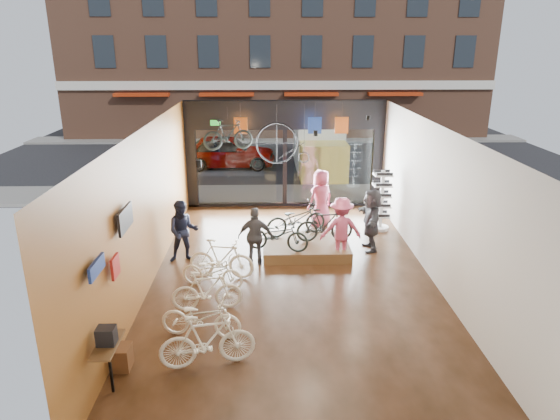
{
  "coord_description": "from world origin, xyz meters",
  "views": [
    {
      "loc": [
        -0.6,
        -11.42,
        5.63
      ],
      "look_at": [
        -0.29,
        1.4,
        1.35
      ],
      "focal_mm": 32.0,
      "sensor_mm": 36.0,
      "label": 1
    }
  ],
  "objects_px": {
    "street_car": "(227,151)",
    "customer_5": "(371,220)",
    "hung_bike": "(228,135)",
    "display_bike_mid": "(325,225)",
    "floor_bike_4": "(212,271)",
    "penny_farthing": "(285,145)",
    "floor_bike_1": "(207,340)",
    "display_bike_left": "(277,235)",
    "sunglasses_rack": "(381,201)",
    "display_platform": "(306,247)",
    "customer_2": "(255,236)",
    "customer_1": "(183,231)",
    "floor_bike_2": "(201,317)",
    "customer_3": "(341,229)",
    "display_bike_right": "(296,219)",
    "floor_bike_3": "(207,290)",
    "floor_bike_5": "(221,258)",
    "customer_4": "(321,198)"
  },
  "relations": [
    {
      "from": "display_platform",
      "to": "display_bike_right",
      "type": "height_order",
      "value": "display_bike_right"
    },
    {
      "from": "hung_bike",
      "to": "floor_bike_3",
      "type": "bearing_deg",
      "value": 162.98
    },
    {
      "from": "customer_1",
      "to": "floor_bike_2",
      "type": "bearing_deg",
      "value": -84.35
    },
    {
      "from": "sunglasses_rack",
      "to": "floor_bike_2",
      "type": "bearing_deg",
      "value": -118.44
    },
    {
      "from": "display_platform",
      "to": "sunglasses_rack",
      "type": "distance_m",
      "value": 3.16
    },
    {
      "from": "display_bike_mid",
      "to": "customer_1",
      "type": "relative_size",
      "value": 0.95
    },
    {
      "from": "display_bike_mid",
      "to": "customer_3",
      "type": "distance_m",
      "value": 0.68
    },
    {
      "from": "floor_bike_1",
      "to": "customer_3",
      "type": "bearing_deg",
      "value": -44.31
    },
    {
      "from": "floor_bike_5",
      "to": "display_platform",
      "type": "height_order",
      "value": "floor_bike_5"
    },
    {
      "from": "display_bike_left",
      "to": "display_bike_mid",
      "type": "distance_m",
      "value": 1.5
    },
    {
      "from": "sunglasses_rack",
      "to": "display_platform",
      "type": "bearing_deg",
      "value": -134.03
    },
    {
      "from": "floor_bike_1",
      "to": "customer_4",
      "type": "relative_size",
      "value": 0.94
    },
    {
      "from": "floor_bike_2",
      "to": "display_bike_right",
      "type": "relative_size",
      "value": 0.9
    },
    {
      "from": "floor_bike_1",
      "to": "display_bike_right",
      "type": "bearing_deg",
      "value": -29.6
    },
    {
      "from": "floor_bike_2",
      "to": "hung_bike",
      "type": "bearing_deg",
      "value": 8.46
    },
    {
      "from": "floor_bike_3",
      "to": "customer_2",
      "type": "height_order",
      "value": "customer_2"
    },
    {
      "from": "display_bike_mid",
      "to": "floor_bike_1",
      "type": "bearing_deg",
      "value": 147.21
    },
    {
      "from": "floor_bike_5",
      "to": "customer_2",
      "type": "relative_size",
      "value": 1.06
    },
    {
      "from": "display_bike_right",
      "to": "penny_farthing",
      "type": "height_order",
      "value": "penny_farthing"
    },
    {
      "from": "customer_2",
      "to": "customer_3",
      "type": "bearing_deg",
      "value": -173.18
    },
    {
      "from": "sunglasses_rack",
      "to": "street_car",
      "type": "bearing_deg",
      "value": 133.55
    },
    {
      "from": "floor_bike_1",
      "to": "display_bike_left",
      "type": "height_order",
      "value": "display_bike_left"
    },
    {
      "from": "floor_bike_3",
      "to": "display_platform",
      "type": "xyz_separation_m",
      "value": [
        2.43,
        3.18,
        -0.32
      ]
    },
    {
      "from": "sunglasses_rack",
      "to": "display_bike_left",
      "type": "bearing_deg",
      "value": -134.19
    },
    {
      "from": "customer_2",
      "to": "customer_5",
      "type": "bearing_deg",
      "value": -164.47
    },
    {
      "from": "penny_farthing",
      "to": "floor_bike_3",
      "type": "bearing_deg",
      "value": -107.42
    },
    {
      "from": "display_bike_mid",
      "to": "customer_3",
      "type": "height_order",
      "value": "customer_3"
    },
    {
      "from": "floor_bike_1",
      "to": "floor_bike_4",
      "type": "height_order",
      "value": "floor_bike_1"
    },
    {
      "from": "street_car",
      "to": "sunglasses_rack",
      "type": "height_order",
      "value": "sunglasses_rack"
    },
    {
      "from": "display_bike_left",
      "to": "customer_1",
      "type": "height_order",
      "value": "customer_1"
    },
    {
      "from": "floor_bike_4",
      "to": "customer_2",
      "type": "height_order",
      "value": "customer_2"
    },
    {
      "from": "floor_bike_1",
      "to": "hung_bike",
      "type": "relative_size",
      "value": 1.11
    },
    {
      "from": "street_car",
      "to": "customer_5",
      "type": "bearing_deg",
      "value": -154.4
    },
    {
      "from": "display_bike_mid",
      "to": "customer_2",
      "type": "xyz_separation_m",
      "value": [
        -1.93,
        -0.86,
        0.01
      ]
    },
    {
      "from": "floor_bike_2",
      "to": "customer_2",
      "type": "bearing_deg",
      "value": -6.95
    },
    {
      "from": "hung_bike",
      "to": "display_bike_mid",
      "type": "bearing_deg",
      "value": -146.79
    },
    {
      "from": "display_bike_mid",
      "to": "sunglasses_rack",
      "type": "height_order",
      "value": "sunglasses_rack"
    },
    {
      "from": "floor_bike_2",
      "to": "customer_5",
      "type": "height_order",
      "value": "customer_5"
    },
    {
      "from": "customer_4",
      "to": "customer_5",
      "type": "distance_m",
      "value": 2.35
    },
    {
      "from": "floor_bike_4",
      "to": "penny_farthing",
      "type": "bearing_deg",
      "value": -4.77
    },
    {
      "from": "customer_2",
      "to": "floor_bike_1",
      "type": "bearing_deg",
      "value": 79.45
    },
    {
      "from": "floor_bike_3",
      "to": "customer_5",
      "type": "xyz_separation_m",
      "value": [
        4.29,
        3.33,
        0.43
      ]
    },
    {
      "from": "floor_bike_4",
      "to": "customer_3",
      "type": "relative_size",
      "value": 0.88
    },
    {
      "from": "floor_bike_4",
      "to": "penny_farthing",
      "type": "height_order",
      "value": "penny_farthing"
    },
    {
      "from": "display_bike_right",
      "to": "floor_bike_2",
      "type": "bearing_deg",
      "value": 135.99
    },
    {
      "from": "street_car",
      "to": "floor_bike_3",
      "type": "relative_size",
      "value": 2.95
    },
    {
      "from": "street_car",
      "to": "penny_farthing",
      "type": "distance_m",
      "value": 7.92
    },
    {
      "from": "customer_5",
      "to": "customer_1",
      "type": "bearing_deg",
      "value": -81.62
    },
    {
      "from": "floor_bike_4",
      "to": "display_bike_left",
      "type": "bearing_deg",
      "value": -30.47
    },
    {
      "from": "display_platform",
      "to": "hung_bike",
      "type": "distance_m",
      "value": 4.41
    }
  ]
}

